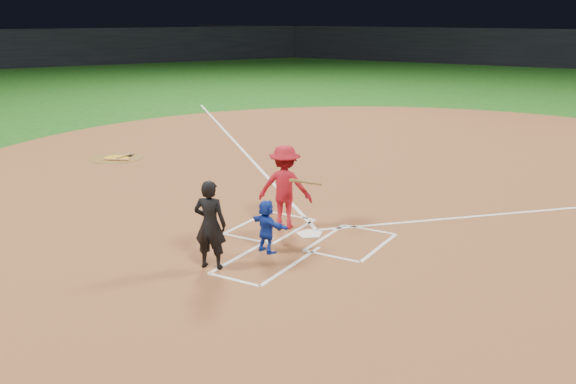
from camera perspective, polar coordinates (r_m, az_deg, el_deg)
The scene contains 13 objects.
ground at distance 13.68m, azimuth 1.94°, elevation -3.81°, with size 120.00×120.00×0.00m, color #164E13.
home_plate_dirt at distance 18.96m, azimuth 10.65°, elevation 1.50°, with size 28.00×28.00×0.01m, color brown.
stadium_wall_left at distance 59.79m, azimuth -23.75°, elevation 11.58°, with size 1.20×60.00×3.20m, color black.
home_plate at distance 13.68m, azimuth 1.94°, elevation -3.74°, with size 0.60×0.60×0.02m, color white.
on_deck_circle at distance 21.50m, azimuth -15.01°, elevation 2.94°, with size 1.70×1.70×0.01m, color brown.
on_deck_logo at distance 21.50m, azimuth -15.01°, elevation 2.96°, with size 0.80×0.80×0.00m, color gold.
on_deck_bat_a at distance 21.56m, azimuth -14.26°, elevation 3.13°, with size 0.06×0.06×0.84m, color olive.
on_deck_bat_c at distance 21.08m, azimuth -15.01°, elevation 2.80°, with size 0.06×0.06×0.84m, color #A16D3B.
bat_weight_donut at distance 21.63m, azimuth -13.89°, elevation 3.18°, with size 0.19×0.19×0.05m, color black.
catcher at distance 12.53m, azimuth -1.92°, elevation -3.05°, with size 0.99×0.31×1.06m, color #1636B6.
umpire at distance 11.75m, azimuth -6.94°, elevation -2.89°, with size 0.61×0.40×1.67m, color black.
chalk_markings at distance 18.31m, azimuth 9.88°, elevation 1.06°, with size 28.35×17.32×0.01m.
batter_at_plate at distance 13.85m, azimuth -0.27°, elevation 0.46°, with size 1.46×1.06×1.83m.
Camera 1 is at (6.13, -11.35, 4.57)m, focal length 40.00 mm.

